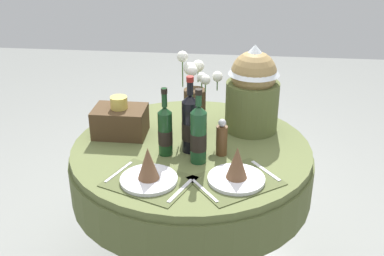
{
  "coord_description": "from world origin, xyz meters",
  "views": [
    {
      "loc": [
        0.22,
        -2.0,
        1.79
      ],
      "look_at": [
        0.0,
        0.03,
        0.82
      ],
      "focal_mm": 44.19,
      "sensor_mm": 36.0,
      "label": 1
    }
  ],
  "objects_px": {
    "place_setting_right": "(237,172)",
    "pepper_mill": "(222,139)",
    "flower_vase": "(195,99)",
    "woven_basket_side_left": "(120,120)",
    "wine_bottle_left": "(190,123)",
    "dining_table": "(191,172)",
    "place_setting_left": "(149,172)",
    "gift_tub_back_right": "(253,85)",
    "wine_bottle_right": "(198,134)",
    "wine_bottle_centre": "(165,130)"
  },
  "relations": [
    {
      "from": "place_setting_right",
      "to": "pepper_mill",
      "type": "xyz_separation_m",
      "value": [
        -0.07,
        0.23,
        0.03
      ]
    },
    {
      "from": "place_setting_right",
      "to": "flower_vase",
      "type": "bearing_deg",
      "value": 115.55
    },
    {
      "from": "woven_basket_side_left",
      "to": "wine_bottle_left",
      "type": "bearing_deg",
      "value": -20.46
    },
    {
      "from": "dining_table",
      "to": "pepper_mill",
      "type": "relative_size",
      "value": 6.55
    },
    {
      "from": "place_setting_left",
      "to": "place_setting_right",
      "type": "xyz_separation_m",
      "value": [
        0.36,
        0.04,
        0.0
      ]
    },
    {
      "from": "gift_tub_back_right",
      "to": "wine_bottle_right",
      "type": "bearing_deg",
      "value": -122.29
    },
    {
      "from": "place_setting_right",
      "to": "gift_tub_back_right",
      "type": "height_order",
      "value": "gift_tub_back_right"
    },
    {
      "from": "wine_bottle_centre",
      "to": "gift_tub_back_right",
      "type": "height_order",
      "value": "gift_tub_back_right"
    },
    {
      "from": "wine_bottle_right",
      "to": "woven_basket_side_left",
      "type": "height_order",
      "value": "wine_bottle_right"
    },
    {
      "from": "place_setting_left",
      "to": "pepper_mill",
      "type": "xyz_separation_m",
      "value": [
        0.29,
        0.27,
        0.03
      ]
    },
    {
      "from": "wine_bottle_centre",
      "to": "wine_bottle_right",
      "type": "height_order",
      "value": "wine_bottle_right"
    },
    {
      "from": "place_setting_right",
      "to": "woven_basket_side_left",
      "type": "distance_m",
      "value": 0.7
    },
    {
      "from": "dining_table",
      "to": "place_setting_right",
      "type": "height_order",
      "value": "place_setting_right"
    },
    {
      "from": "wine_bottle_left",
      "to": "gift_tub_back_right",
      "type": "distance_m",
      "value": 0.41
    },
    {
      "from": "flower_vase",
      "to": "pepper_mill",
      "type": "distance_m",
      "value": 0.29
    },
    {
      "from": "wine_bottle_centre",
      "to": "woven_basket_side_left",
      "type": "height_order",
      "value": "wine_bottle_centre"
    },
    {
      "from": "dining_table",
      "to": "flower_vase",
      "type": "bearing_deg",
      "value": 89.29
    },
    {
      "from": "flower_vase",
      "to": "pepper_mill",
      "type": "bearing_deg",
      "value": -57.73
    },
    {
      "from": "woven_basket_side_left",
      "to": "wine_bottle_centre",
      "type": "bearing_deg",
      "value": -34.9
    },
    {
      "from": "flower_vase",
      "to": "gift_tub_back_right",
      "type": "bearing_deg",
      "value": 12.75
    },
    {
      "from": "wine_bottle_centre",
      "to": "gift_tub_back_right",
      "type": "relative_size",
      "value": 0.73
    },
    {
      "from": "pepper_mill",
      "to": "dining_table",
      "type": "bearing_deg",
      "value": 154.37
    },
    {
      "from": "place_setting_left",
      "to": "wine_bottle_centre",
      "type": "height_order",
      "value": "wine_bottle_centre"
    },
    {
      "from": "place_setting_left",
      "to": "gift_tub_back_right",
      "type": "relative_size",
      "value": 0.93
    },
    {
      "from": "pepper_mill",
      "to": "gift_tub_back_right",
      "type": "distance_m",
      "value": 0.36
    },
    {
      "from": "gift_tub_back_right",
      "to": "place_setting_left",
      "type": "bearing_deg",
      "value": -126.67
    },
    {
      "from": "place_setting_left",
      "to": "gift_tub_back_right",
      "type": "xyz_separation_m",
      "value": [
        0.42,
        0.57,
        0.19
      ]
    },
    {
      "from": "flower_vase",
      "to": "woven_basket_side_left",
      "type": "xyz_separation_m",
      "value": [
        -0.37,
        -0.07,
        -0.1
      ]
    },
    {
      "from": "dining_table",
      "to": "wine_bottle_centre",
      "type": "xyz_separation_m",
      "value": [
        -0.11,
        -0.09,
        0.27
      ]
    },
    {
      "from": "place_setting_left",
      "to": "gift_tub_back_right",
      "type": "bearing_deg",
      "value": 53.33
    },
    {
      "from": "place_setting_left",
      "to": "wine_bottle_right",
      "type": "xyz_separation_m",
      "value": [
        0.19,
        0.2,
        0.09
      ]
    },
    {
      "from": "flower_vase",
      "to": "place_setting_right",
      "type": "bearing_deg",
      "value": -64.45
    },
    {
      "from": "wine_bottle_right",
      "to": "wine_bottle_left",
      "type": "bearing_deg",
      "value": 116.63
    },
    {
      "from": "wine_bottle_centre",
      "to": "gift_tub_back_right",
      "type": "bearing_deg",
      "value": 38.95
    },
    {
      "from": "wine_bottle_left",
      "to": "dining_table",
      "type": "bearing_deg",
      "value": 88.09
    },
    {
      "from": "place_setting_right",
      "to": "pepper_mill",
      "type": "bearing_deg",
      "value": 107.97
    },
    {
      "from": "place_setting_left",
      "to": "wine_bottle_right",
      "type": "bearing_deg",
      "value": 46.21
    },
    {
      "from": "wine_bottle_centre",
      "to": "flower_vase",
      "type": "bearing_deg",
      "value": 66.33
    },
    {
      "from": "place_setting_left",
      "to": "place_setting_right",
      "type": "distance_m",
      "value": 0.36
    },
    {
      "from": "wine_bottle_centre",
      "to": "pepper_mill",
      "type": "distance_m",
      "value": 0.26
    },
    {
      "from": "wine_bottle_left",
      "to": "wine_bottle_centre",
      "type": "distance_m",
      "value": 0.12
    },
    {
      "from": "wine_bottle_centre",
      "to": "pepper_mill",
      "type": "height_order",
      "value": "wine_bottle_centre"
    },
    {
      "from": "place_setting_right",
      "to": "wine_bottle_left",
      "type": "relative_size",
      "value": 1.16
    },
    {
      "from": "pepper_mill",
      "to": "place_setting_right",
      "type": "bearing_deg",
      "value": -72.03
    },
    {
      "from": "place_setting_right",
      "to": "pepper_mill",
      "type": "relative_size",
      "value": 2.4
    },
    {
      "from": "gift_tub_back_right",
      "to": "place_setting_right",
      "type": "bearing_deg",
      "value": -96.66
    },
    {
      "from": "place_setting_right",
      "to": "wine_bottle_centre",
      "type": "xyz_separation_m",
      "value": [
        -0.33,
        0.21,
        0.07
      ]
    },
    {
      "from": "dining_table",
      "to": "wine_bottle_right",
      "type": "height_order",
      "value": "wine_bottle_right"
    },
    {
      "from": "place_setting_left",
      "to": "pepper_mill",
      "type": "relative_size",
      "value": 2.31
    },
    {
      "from": "wine_bottle_left",
      "to": "wine_bottle_right",
      "type": "bearing_deg",
      "value": -63.37
    }
  ]
}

